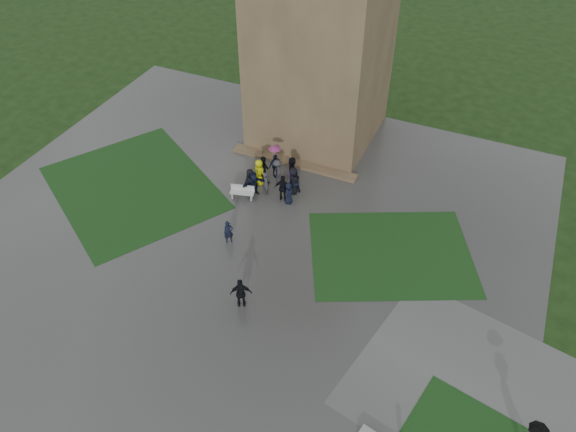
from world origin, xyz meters
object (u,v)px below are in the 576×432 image
at_px(tower, 322,11).
at_px(pedestrian_mid, 229,232).
at_px(pedestrian_near, 241,293).
at_px(bench, 242,192).

relative_size(tower, pedestrian_mid, 12.03).
bearing_deg(pedestrian_near, bench, -89.70).
xyz_separation_m(tower, pedestrian_mid, (-0.37, -12.89, -8.23)).
relative_size(bench, pedestrian_mid, 1.07).
bearing_deg(tower, pedestrian_near, -81.54).
bearing_deg(bench, pedestrian_mid, -88.11).
xyz_separation_m(bench, pedestrian_near, (4.02, -7.81, 0.49)).
relative_size(bench, pedestrian_near, 0.84).
bearing_deg(pedestrian_near, tower, -108.50).
relative_size(tower, pedestrian_near, 9.50).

